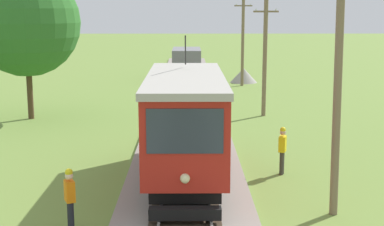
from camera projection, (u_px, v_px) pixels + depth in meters
name	position (u px, v px, depth m)	size (l,w,h in m)	color
red_tram	(186.00, 122.00, 18.87)	(2.60, 8.54, 4.79)	red
freight_car	(187.00, 61.00, 47.56)	(2.40, 5.20, 2.31)	slate
utility_pole_near_tram	(338.00, 74.00, 15.81)	(1.40, 0.67, 8.19)	#7A664C
utility_pole_mid	(265.00, 56.00, 30.76)	(1.40, 0.28, 6.67)	#7A664C
utility_pole_far	(243.00, 39.00, 43.01)	(1.40, 0.29, 7.10)	#7A664C
gravel_pile	(244.00, 75.00, 45.46)	(2.23, 2.23, 1.18)	#9E998E
track_worker	(70.00, 197.00, 14.96)	(0.37, 0.44, 1.78)	black
second_worker	(282.00, 148.00, 20.16)	(0.35, 0.44, 1.78)	#38332D
tree_right_near	(26.00, 23.00, 29.60)	(5.83, 5.83, 8.20)	#4C3823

